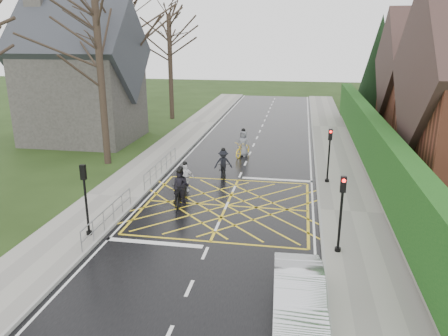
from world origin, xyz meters
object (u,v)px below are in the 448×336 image
(car, at_px, (299,296))
(cyclist_back, at_px, (181,190))
(cyclist_rear, at_px, (179,193))
(cyclist_mid, at_px, (223,166))
(cyclist_front, at_px, (185,181))
(cyclist_lead, at_px, (243,147))

(car, bearing_deg, cyclist_back, 122.33)
(cyclist_back, bearing_deg, cyclist_rear, -110.87)
(cyclist_rear, bearing_deg, cyclist_mid, 63.23)
(cyclist_mid, distance_m, car, 13.72)
(cyclist_front, bearing_deg, cyclist_lead, 61.82)
(cyclist_mid, xyz_separation_m, cyclist_front, (-1.59, -2.84, -0.03))
(cyclist_back, xyz_separation_m, car, (5.94, -8.34, -0.03))
(cyclist_mid, distance_m, cyclist_front, 3.25)
(cyclist_rear, xyz_separation_m, cyclist_back, (0.05, 0.11, 0.14))
(cyclist_rear, distance_m, cyclist_back, 0.19)
(cyclist_lead, bearing_deg, cyclist_front, -87.43)
(cyclist_mid, relative_size, cyclist_front, 1.12)
(cyclist_front, xyz_separation_m, cyclist_lead, (2.16, 7.60, 0.06))
(car, bearing_deg, cyclist_mid, 106.44)
(cyclist_lead, bearing_deg, car, -58.77)
(cyclist_back, height_order, cyclist_mid, cyclist_back)
(cyclist_back, bearing_deg, car, -52.36)
(cyclist_rear, relative_size, cyclist_back, 1.01)
(cyclist_front, height_order, cyclist_lead, cyclist_lead)
(cyclist_mid, bearing_deg, cyclist_back, -121.49)
(cyclist_rear, bearing_deg, cyclist_lead, 68.03)
(cyclist_front, distance_m, car, 11.83)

